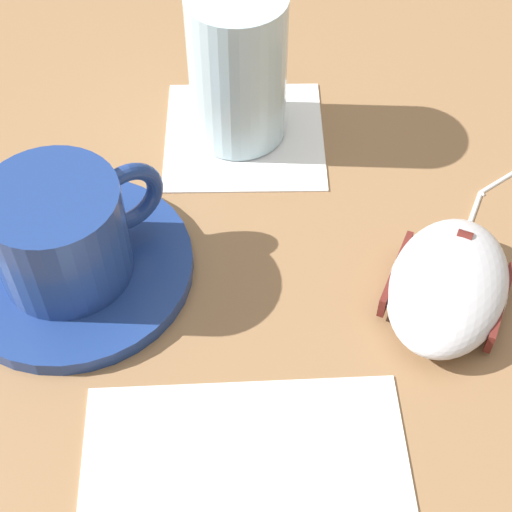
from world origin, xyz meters
TOP-DOWN VIEW (x-y plane):
  - ground_plane at (0.00, 0.00)m, footprint 3.00×3.00m
  - saucer at (-0.06, -0.12)m, footprint 0.15×0.15m
  - coffee_cup at (-0.05, -0.13)m, footprint 0.08×0.11m
  - computer_mouse at (0.06, 0.07)m, footprint 0.12×0.12m
  - napkin_under_glass at (-0.12, 0.02)m, footprint 0.15×0.15m
  - drinking_glass at (-0.13, 0.02)m, footprint 0.07×0.07m

SIDE VIEW (x-z plane):
  - ground_plane at x=0.00m, z-range 0.00..0.00m
  - napkin_under_glass at x=-0.12m, z-range 0.00..0.00m
  - saucer at x=-0.06m, z-range 0.00..0.01m
  - computer_mouse at x=0.06m, z-range 0.00..0.03m
  - coffee_cup at x=-0.05m, z-range 0.01..0.07m
  - drinking_glass at x=-0.13m, z-range 0.00..0.11m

